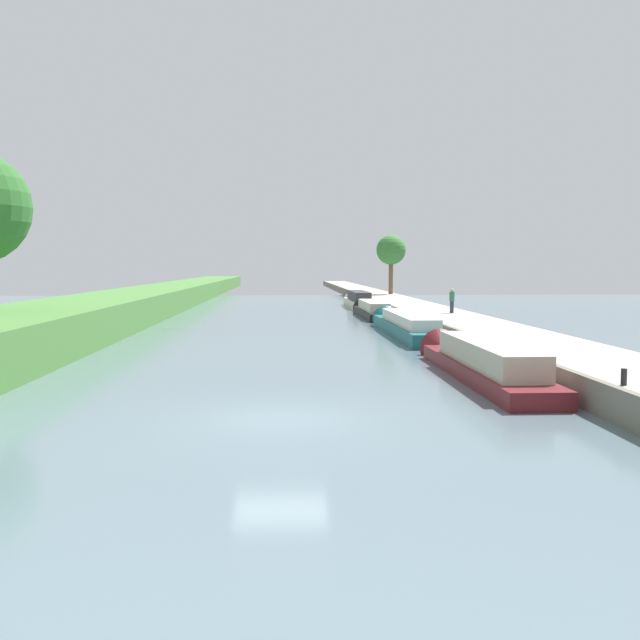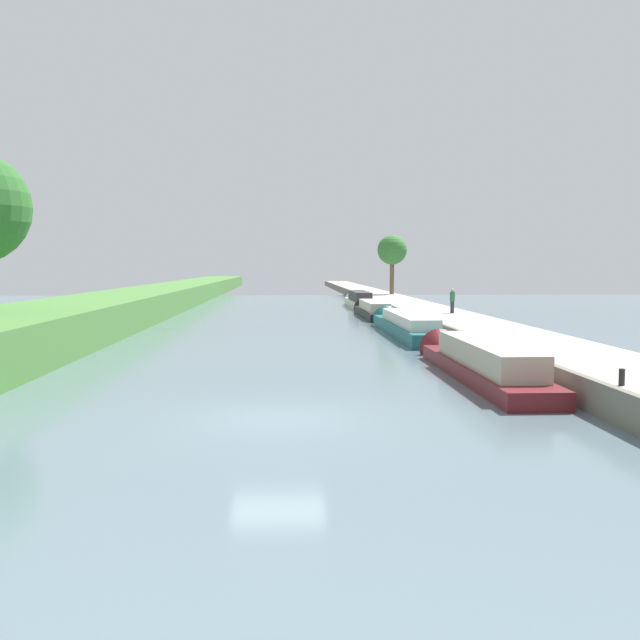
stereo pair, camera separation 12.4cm
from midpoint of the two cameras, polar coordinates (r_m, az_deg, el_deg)
ground_plane at (r=18.90m, az=-3.23°, el=-8.08°), size 160.00×160.00×0.00m
stone_quay at (r=20.67m, az=21.85°, el=-5.96°), size 0.25×260.00×0.96m
narrowboat_maroon at (r=26.68m, az=12.77°, el=-3.27°), size 1.93×13.04×2.06m
narrowboat_teal at (r=42.31m, az=6.97°, el=-0.41°), size 1.99×15.64×1.93m
narrowboat_black at (r=57.21m, az=4.31°, el=0.82°), size 1.85×12.77×1.90m
narrowboat_cream at (r=69.86m, az=3.20°, el=1.59°), size 1.80×13.08×2.11m
tree_rightbank_midnear at (r=79.92m, az=5.92°, el=5.63°), size 3.34×3.34×6.67m
person_walking at (r=48.16m, az=10.77°, el=1.59°), size 0.34×0.34×1.66m
mooring_bollard_near at (r=20.39m, az=23.46°, el=-4.28°), size 0.16×0.16×0.45m
mooring_bollard_far at (r=75.77m, az=3.98°, el=2.16°), size 0.16×0.16×0.45m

